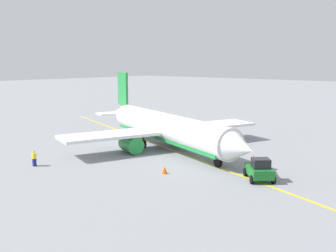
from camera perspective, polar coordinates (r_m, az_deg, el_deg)
The scene contains 7 objects.
ground_plane at distance 52.18m, azimuth -0.00°, elevation -3.25°, with size 400.00×400.00×0.00m, color gray.
airplane at distance 52.12m, azimuth -0.28°, elevation -0.33°, with size 32.92×27.68×9.59m.
pushback_tug at distance 39.34m, azimuth 12.96°, elevation -6.12°, with size 4.02×4.04×2.20m.
refueling_worker at distance 45.79m, azimuth -18.61°, elevation -4.45°, with size 0.58×0.45×1.71m.
safety_cone_nose at distance 46.72m, azimuth 12.11°, elevation -4.49°, with size 0.64×0.64×0.71m, color #F2590F.
safety_cone_wingtip at distance 40.63m, azimuth -0.51°, elevation -6.34°, with size 0.65×0.65×0.72m, color #F2590F.
taxi_line_marking at distance 52.18m, azimuth -0.00°, elevation -3.25°, with size 72.75×0.30×0.01m, color yellow.
Camera 1 is at (34.05, -37.92, 11.22)m, focal length 42.58 mm.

